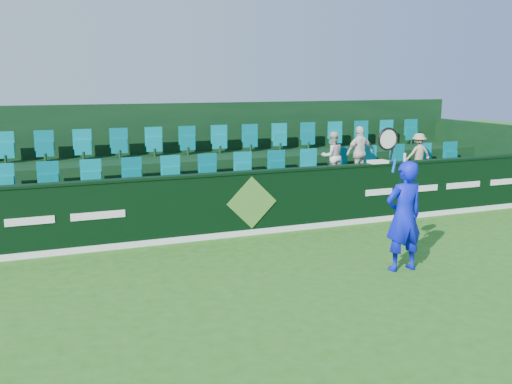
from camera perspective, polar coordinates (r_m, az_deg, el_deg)
name	(u,v)px	position (r m, az deg, el deg)	size (l,w,h in m)	color
ground	(346,301)	(8.67, 9.00, -10.70)	(60.00, 60.00, 0.00)	#296417
sponsor_hoarding	(250,203)	(11.94, -0.60, -1.09)	(16.00, 0.25, 1.35)	black
stand_tier_front	(233,205)	(13.01, -2.34, -1.31)	(16.00, 2.00, 0.80)	black
stand_tier_back	(209,181)	(14.74, -4.77, 1.14)	(16.00, 1.80, 1.30)	black
stand_rear	(203,157)	(15.07, -5.29, 3.53)	(16.00, 4.10, 2.60)	black
seat_row_front	(227,172)	(13.25, -2.93, 2.00)	(13.50, 0.50, 0.60)	#037F89
seat_row_back	(205,143)	(14.89, -5.16, 4.92)	(13.50, 0.50, 0.60)	#037F89
tennis_player	(404,216)	(9.94, 14.55, -2.29)	(1.03, 0.47, 2.50)	#0D17DF
spectator_left	(332,156)	(13.89, 7.64, 3.57)	(0.58, 0.45, 1.19)	beige
spectator_middle	(360,153)	(14.27, 10.34, 3.90)	(0.76, 0.32, 1.30)	white
spectator_right	(418,154)	(15.27, 15.93, 3.69)	(0.69, 0.40, 1.07)	tan
towel	(378,162)	(13.23, 12.09, 2.98)	(0.42, 0.27, 0.06)	white
drinks_bottle	(405,157)	(13.63, 14.65, 3.38)	(0.06, 0.06, 0.19)	silver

